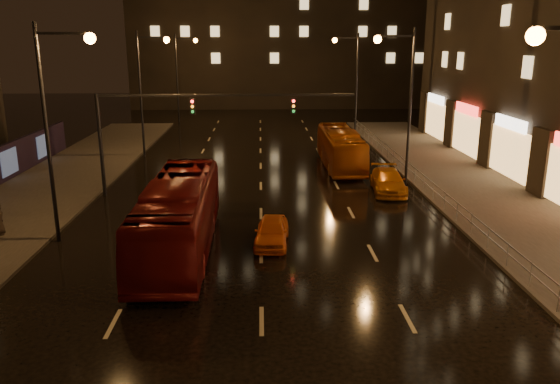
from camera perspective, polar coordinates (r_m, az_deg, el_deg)
name	(u,v)px	position (r m, az deg, el deg)	size (l,w,h in m)	color
ground	(261,194)	(33.95, -2.02, -0.22)	(140.00, 140.00, 0.00)	black
sidewalk_left	(4,221)	(32.13, -26.87, -2.70)	(7.00, 70.00, 0.15)	#38332D
sidewalk_right	(510,215)	(32.11, 22.88, -2.25)	(7.00, 70.00, 0.15)	#38332D
traffic_signal	(175,118)	(33.38, -10.89, 7.55)	(15.31, 0.32, 6.20)	black
railing_right	(434,187)	(33.37, 15.77, 0.52)	(0.05, 56.00, 1.00)	#99999E
bus_red	(179,216)	(24.83, -10.51, -2.45)	(2.75, 11.77, 3.28)	#600D0E
bus_curb	(340,148)	(41.27, 6.33, 4.56)	(2.41, 10.30, 2.87)	#A34C10
taxi_near	(272,232)	(25.43, -0.87, -4.15)	(1.48, 3.69, 1.26)	#D55B14
taxi_far	(388,181)	(34.91, 11.22, 1.12)	(1.96, 4.82, 1.40)	#C06B12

